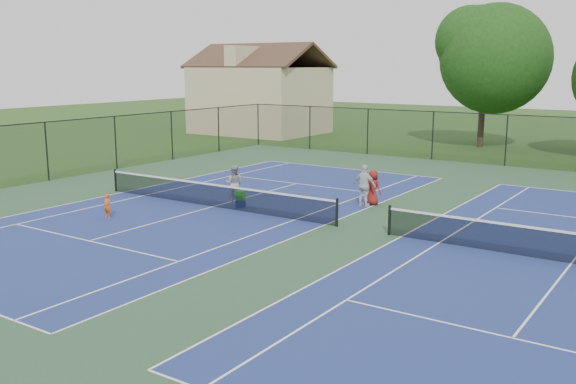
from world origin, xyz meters
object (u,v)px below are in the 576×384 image
Objects in this scene: tree_back_b at (485,54)px; clapboard_house at (260,97)px; bystander_a at (365,186)px; bystander_c at (373,188)px; ball_crate at (241,204)px; instructor at (234,183)px; child_player at (107,206)px; ball_hopper at (240,195)px.

clapboard_house is (-19.00, -1.00, -3.50)m from tree_back_b.
bystander_a is at bearing -84.40° from tree_back_b.
bystander_c reaches higher than ball_crate.
tree_back_b is 22.79m from bystander_c.
bystander_a reaches higher than instructor.
bystander_c reaches higher than child_player.
clapboard_house is 11.29× the size of child_player.
ball_hopper is (17.01, -24.42, -2.58)m from clapboard_house.
child_player is 5.64m from instructor.
instructor is at bearing 139.63° from ball_crate.
instructor is at bearing 33.97° from bystander_c.
tree_back_b is 26.21m from ball_hopper.
clapboard_house is at bearing 124.87° from ball_crate.
tree_back_b is 25.41m from instructor.
tree_back_b is at bearing 85.53° from ball_crate.
tree_back_b is 6.37× the size of instructor.
bystander_c is 3.73× the size of ball_hopper.
clapboard_house is 29.87m from ball_hopper.
tree_back_b is at bearing -76.37° from bystander_c.
instructor reaches higher than ball_crate.
tree_back_b is 25.12× the size of ball_hopper.
child_player is 0.61× the size of instructor.
tree_back_b is at bearing 80.27° from child_player.
clapboard_house is at bearing 124.87° from ball_hopper.
ball_hopper is at bearing -94.47° from tree_back_b.
clapboard_house is at bearing -42.60° from bystander_a.
tree_back_b reaches higher than bystander_c.
bystander_a is (21.19, -21.36, -2.20)m from clapboard_house.
bystander_c is 5.59m from ball_hopper.
ball_crate is at bearing -94.47° from tree_back_b.
instructor is 0.88× the size of bystander_a.
bystander_a is (5.19, 2.20, 0.10)m from instructor.
tree_back_b is 19.35m from clapboard_house.
instructor is 1.06× the size of bystander_c.
bystander_c is (7.45, 7.89, 0.27)m from child_player.
bystander_a is at bearing -178.37° from instructor.
instructor is (2.10, 5.23, 0.31)m from child_player.
instructor is (16.00, -23.56, -2.31)m from clapboard_house.
tree_back_b is 26.29m from ball_crate.
tree_back_b is 5.63× the size of bystander_a.
bystander_a is 5.23m from ball_crate.
ball_crate is (17.01, -24.42, -2.94)m from clapboard_house.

